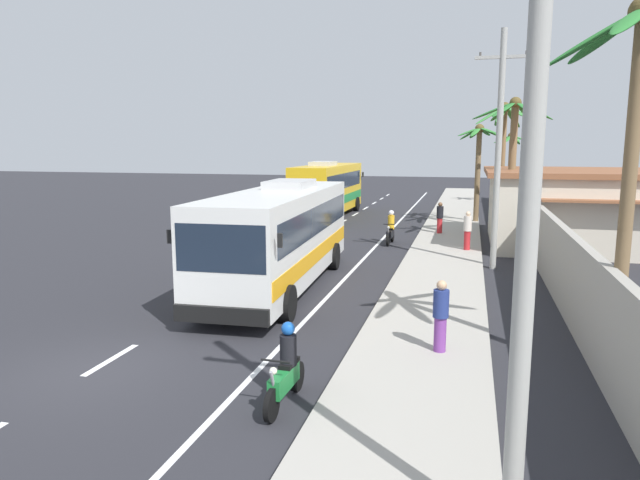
# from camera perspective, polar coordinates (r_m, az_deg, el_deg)

# --- Properties ---
(ground_plane) EXTENTS (160.00, 160.00, 0.00)m
(ground_plane) POSITION_cam_1_polar(r_m,az_deg,el_deg) (13.78, -21.50, -11.89)
(ground_plane) COLOR #28282D
(sidewalk_kerb) EXTENTS (3.20, 90.00, 0.14)m
(sidewalk_kerb) POSITION_cam_1_polar(r_m,az_deg,el_deg) (20.87, 11.52, -4.05)
(sidewalk_kerb) COLOR #A8A399
(sidewalk_kerb) RESTS_ON ground
(lane_markings) EXTENTS (3.62, 71.00, 0.01)m
(lane_markings) POSITION_cam_1_polar(r_m,az_deg,el_deg) (25.67, 1.83, -1.50)
(lane_markings) COLOR white
(lane_markings) RESTS_ON ground
(boundary_wall) EXTENTS (0.24, 60.00, 2.39)m
(boundary_wall) POSITION_cam_1_polar(r_m,az_deg,el_deg) (24.72, 20.95, 0.26)
(boundary_wall) COLOR #9E998E
(boundary_wall) RESTS_ON ground
(coach_bus_foreground) EXTENTS (3.36, 11.02, 3.60)m
(coach_bus_foreground) POSITION_cam_1_polar(r_m,az_deg,el_deg) (19.70, -3.96, 0.68)
(coach_bus_foreground) COLOR silver
(coach_bus_foreground) RESTS_ON ground
(coach_bus_far_lane) EXTENTS (2.98, 10.75, 3.78)m
(coach_bus_far_lane) POSITION_cam_1_polar(r_m,az_deg,el_deg) (39.48, 0.79, 5.18)
(coach_bus_far_lane) COLOR gold
(coach_bus_far_lane) RESTS_ON ground
(motorcycle_beside_bus) EXTENTS (0.56, 1.96, 1.57)m
(motorcycle_beside_bus) POSITION_cam_1_polar(r_m,az_deg,el_deg) (11.13, -3.39, -12.83)
(motorcycle_beside_bus) COLOR black
(motorcycle_beside_bus) RESTS_ON ground
(motorcycle_trailing) EXTENTS (0.56, 1.96, 1.66)m
(motorcycle_trailing) POSITION_cam_1_polar(r_m,az_deg,el_deg) (28.76, 6.98, 0.96)
(motorcycle_trailing) COLOR black
(motorcycle_trailing) RESTS_ON ground
(pedestrian_near_kerb) EXTENTS (0.36, 0.36, 1.67)m
(pedestrian_near_kerb) POSITION_cam_1_polar(r_m,az_deg,el_deg) (31.74, 11.75, 2.24)
(pedestrian_near_kerb) COLOR red
(pedestrian_near_kerb) RESTS_ON sidewalk_kerb
(pedestrian_midwalk) EXTENTS (0.36, 0.36, 1.75)m
(pedestrian_midwalk) POSITION_cam_1_polar(r_m,az_deg,el_deg) (26.93, 14.36, 0.99)
(pedestrian_midwalk) COLOR red
(pedestrian_midwalk) RESTS_ON sidewalk_kerb
(pedestrian_far_walk) EXTENTS (0.36, 0.36, 1.68)m
(pedestrian_far_walk) POSITION_cam_1_polar(r_m,az_deg,el_deg) (13.58, 11.83, -7.20)
(pedestrian_far_walk) COLOR #75388E
(pedestrian_far_walk) RESTS_ON sidewalk_kerb
(utility_pole_nearest) EXTENTS (2.05, 0.24, 9.35)m
(utility_pole_nearest) POSITION_cam_1_polar(r_m,az_deg,el_deg) (6.66, 20.25, 8.78)
(utility_pole_nearest) COLOR #9E9E99
(utility_pole_nearest) RESTS_ON ground
(utility_pole_mid) EXTENTS (2.06, 0.24, 9.14)m
(utility_pole_mid) POSITION_cam_1_polar(r_m,az_deg,el_deg) (23.40, 17.22, 8.77)
(utility_pole_mid) COLOR #9E9E99
(utility_pole_mid) RESTS_ON ground
(palm_nearest) EXTENTS (2.78, 2.60, 5.83)m
(palm_nearest) POSITION_cam_1_polar(r_m,az_deg,el_deg) (49.78, 18.29, 8.11)
(palm_nearest) COLOR brown
(palm_nearest) RESTS_ON ground
(palm_second) EXTENTS (3.63, 3.55, 7.62)m
(palm_second) POSITION_cam_1_polar(r_m,az_deg,el_deg) (12.99, 28.65, 11.30)
(palm_second) COLOR brown
(palm_second) RESTS_ON ground
(palm_third) EXTENTS (3.72, 3.22, 7.11)m
(palm_third) POSITION_cam_1_polar(r_m,az_deg,el_deg) (29.67, 18.53, 8.87)
(palm_third) COLOR brown
(palm_third) RESTS_ON ground
(palm_fourth) EXTENTS (2.73, 2.68, 6.11)m
(palm_fourth) POSITION_cam_1_polar(r_m,az_deg,el_deg) (37.23, 15.36, 8.19)
(palm_fourth) COLOR brown
(palm_fourth) RESTS_ON ground
(palm_farthest) EXTENTS (3.86, 3.86, 7.19)m
(palm_farthest) POSITION_cam_1_polar(r_m,az_deg,el_deg) (34.32, 17.66, 9.64)
(palm_farthest) COLOR brown
(palm_farthest) RESTS_ON ground
(roadside_building) EXTENTS (12.89, 8.93, 3.67)m
(roadside_building) POSITION_cam_1_polar(r_m,az_deg,el_deg) (30.87, 27.93, 2.71)
(roadside_building) COLOR beige
(roadside_building) RESTS_ON ground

